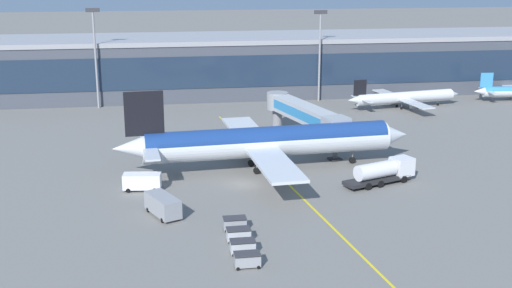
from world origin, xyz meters
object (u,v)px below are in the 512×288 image
object	(u,v)px
lavatory_truck	(162,204)
baggage_cart_1	(243,246)
baggage_cart_3	(235,223)
commuter_jet_far	(405,97)
crew_van	(141,181)
baggage_cart_0	(247,259)
main_airliner	(267,142)
fuel_tanker	(384,171)
baggage_cart_2	(239,234)

from	to	relation	value
lavatory_truck	baggage_cart_1	world-z (taller)	lavatory_truck
baggage_cart_3	commuter_jet_far	distance (m)	73.36
crew_van	baggage_cart_0	bearing A→B (deg)	-66.48
baggage_cart_1	baggage_cart_3	size ratio (longest dim) A/B	1.00
baggage_cart_0	lavatory_truck	bearing A→B (deg)	118.12
main_airliner	crew_van	bearing A→B (deg)	-160.14
fuel_tanker	commuter_jet_far	bearing A→B (deg)	65.69
crew_van	baggage_cart_1	world-z (taller)	crew_van
fuel_tanker	main_airliner	bearing A→B (deg)	149.40
baggage_cart_1	baggage_cart_2	world-z (taller)	same
lavatory_truck	baggage_cart_1	distance (m)	14.61
crew_van	baggage_cart_0	world-z (taller)	crew_van
baggage_cart_2	baggage_cart_3	distance (m)	3.20
main_airliner	baggage_cart_2	size ratio (longest dim) A/B	16.71
baggage_cart_1	commuter_jet_far	xyz separation A→B (m)	(43.14, 65.67, 1.56)
main_airliner	baggage_cart_0	size ratio (longest dim) A/B	16.71
fuel_tanker	baggage_cart_3	distance (m)	25.88
baggage_cart_1	main_airliner	bearing A→B (deg)	75.38
lavatory_truck	baggage_cart_1	xyz separation A→B (m)	(8.15, -12.11, -0.64)
baggage_cart_0	baggage_cart_2	size ratio (longest dim) A/B	1.00
fuel_tanker	commuter_jet_far	distance (m)	50.71
main_airliner	fuel_tanker	xyz separation A→B (m)	(14.89, -8.81, -2.49)
lavatory_truck	baggage_cart_0	world-z (taller)	lavatory_truck
main_airliner	crew_van	world-z (taller)	main_airliner
crew_van	baggage_cart_3	xyz separation A→B (m)	(10.74, -15.30, -0.53)
lavatory_truck	baggage_cart_3	bearing A→B (deg)	-35.21
crew_van	baggage_cart_3	size ratio (longest dim) A/B	1.95
baggage_cart_2	fuel_tanker	bearing A→B (deg)	36.10
baggage_cart_0	commuter_jet_far	world-z (taller)	commuter_jet_far
baggage_cart_1	baggage_cart_3	distance (m)	6.40
lavatory_truck	baggage_cart_0	size ratio (longest dim) A/B	2.34
crew_van	baggage_cart_1	bearing A→B (deg)	-63.53
main_airliner	lavatory_truck	bearing A→B (deg)	-133.84
baggage_cart_1	commuter_jet_far	world-z (taller)	commuter_jet_far
baggage_cart_1	baggage_cart_3	bearing A→B (deg)	90.55
crew_van	baggage_cart_0	xyz separation A→B (m)	(10.84, -24.90, -0.53)
crew_van	baggage_cart_2	size ratio (longest dim) A/B	1.95
lavatory_truck	commuter_jet_far	xyz separation A→B (m)	(51.29, 53.56, 0.92)
commuter_jet_far	baggage_cart_2	bearing A→B (deg)	-124.65
crew_van	commuter_jet_far	distance (m)	69.60
baggage_cart_2	baggage_cart_3	bearing A→B (deg)	90.55
commuter_jet_far	baggage_cart_3	bearing A→B (deg)	-126.09
crew_van	baggage_cart_3	world-z (taller)	crew_van
baggage_cart_3	main_airliner	bearing A→B (deg)	71.23
main_airliner	baggage_cart_0	bearing A→B (deg)	-103.13
fuel_tanker	baggage_cart_2	bearing A→B (deg)	-143.90
baggage_cart_0	baggage_cart_2	distance (m)	6.40
baggage_cart_1	lavatory_truck	bearing A→B (deg)	123.95
lavatory_truck	baggage_cart_2	xyz separation A→B (m)	(8.12, -8.91, -0.64)
fuel_tanker	baggage_cart_3	bearing A→B (deg)	-149.67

